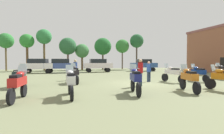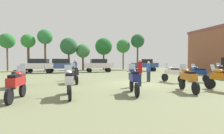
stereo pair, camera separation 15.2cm
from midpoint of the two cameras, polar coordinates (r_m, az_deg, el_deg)
ground_plane at (r=12.51m, az=9.16°, el=-5.66°), size 44.00×52.00×0.02m
motorcycle_1 at (r=18.11m, az=34.24°, el=-1.23°), size 0.74×2.29×1.51m
motorcycle_2 at (r=7.86m, az=-14.16°, el=-4.83°), size 0.62×2.16×1.48m
motorcycle_3 at (r=12.06m, az=-29.10°, el=-2.65°), size 0.62×2.24×1.47m
motorcycle_4 at (r=9.88m, az=25.20°, el=-3.54°), size 0.81×2.20×1.48m
motorcycle_6 at (r=15.12m, az=27.96°, el=-1.81°), size 0.62×2.09×1.44m
motorcycle_7 at (r=8.41m, az=8.09°, el=-4.25°), size 0.72×2.14×1.51m
motorcycle_8 at (r=13.81m, az=20.48°, el=-1.97°), size 0.77×2.24×1.47m
motorcycle_9 at (r=11.05m, az=34.65°, el=-3.18°), size 0.79×2.22×1.46m
motorcycle_11 at (r=8.04m, az=-29.61°, el=-4.94°), size 0.62×2.10×1.46m
motorcycle_13 at (r=12.68m, az=-12.51°, el=-2.17°), size 0.66×2.24×1.51m
car_1 at (r=25.15m, az=-23.73°, el=0.72°), size 4.55×2.52×2.00m
car_2 at (r=28.42m, az=11.29°, el=0.98°), size 4.57×2.61×2.00m
car_3 at (r=24.70m, az=-16.93°, el=0.79°), size 4.31×1.83×2.00m
car_4 at (r=25.39m, az=-4.49°, el=0.90°), size 4.31×1.82×2.00m
person_1 at (r=14.85m, az=-12.28°, el=-0.33°), size 0.45×0.45×1.80m
person_2 at (r=11.06m, az=9.95°, el=-1.12°), size 0.38×0.38×1.80m
person_3 at (r=13.48m, az=12.84°, el=-1.02°), size 0.36×0.36×1.64m
tree_1 at (r=32.16m, az=-9.89°, el=5.42°), size 2.65×2.65×4.96m
tree_2 at (r=34.21m, az=-32.42°, el=7.55°), size 2.60×2.60×6.50m
tree_3 at (r=33.27m, az=-2.78°, el=7.06°), size 3.40×3.40×6.32m
tree_4 at (r=34.40m, az=4.02°, el=7.13°), size 2.80×2.80×6.17m
tree_5 at (r=32.31m, az=-22.01°, el=9.47°), size 2.64×2.64×7.38m
tree_6 at (r=32.07m, az=-26.88°, el=7.76°), size 2.34×2.34×6.31m
tree_7 at (r=31.67m, az=-14.60°, el=6.90°), size 3.12×3.12×5.99m
tree_8 at (r=34.87m, az=8.97°, el=8.76°), size 2.80×2.80×7.25m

